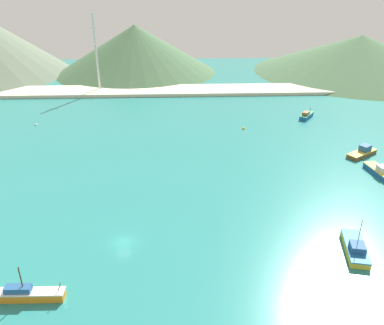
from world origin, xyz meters
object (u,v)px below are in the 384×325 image
fishing_boat_2 (355,248)px  radio_tower (96,53)px  fishing_boat_1 (27,294)px  buoy_1 (244,129)px  fishing_boat_3 (306,115)px  fishing_boat_4 (363,152)px  fishing_boat_0 (380,171)px  buoy_0 (36,125)px

fishing_boat_2 → radio_tower: size_ratio=0.33×
fishing_boat_1 → buoy_1: bearing=58.0°
fishing_boat_1 → fishing_boat_3: bearing=50.1°
buoy_1 → radio_tower: size_ratio=0.03×
buoy_1 → radio_tower: 70.85m
fishing_boat_1 → fishing_boat_4: 85.54m
fishing_boat_0 → buoy_1: size_ratio=10.16×
fishing_boat_2 → radio_tower: bearing=120.0°
fishing_boat_0 → fishing_boat_1: fishing_boat_1 is taller
radio_tower → fishing_boat_0: bearing=-44.4°
fishing_boat_3 → buoy_0: 87.65m
fishing_boat_0 → buoy_1: bearing=131.0°
fishing_boat_0 → fishing_boat_4: fishing_boat_4 is taller
fishing_boat_3 → radio_tower: size_ratio=0.25×
fishing_boat_2 → fishing_boat_4: 43.39m
fishing_boat_0 → fishing_boat_3: fishing_boat_3 is taller
fishing_boat_1 → buoy_0: fishing_boat_1 is taller
fishing_boat_2 → fishing_boat_1: bearing=-170.6°
fishing_boat_0 → radio_tower: size_ratio=0.30×
buoy_1 → fishing_boat_2: bearing=-81.0°
fishing_boat_3 → buoy_0: (-87.59, -3.33, -0.76)m
fishing_boat_1 → radio_tower: bearing=94.4°
fishing_boat_4 → buoy_1: bearing=143.5°
fishing_boat_2 → buoy_1: 60.73m
fishing_boat_4 → radio_tower: (-79.79, 66.73, 14.51)m
fishing_boat_4 → buoy_0: bearing=163.9°
buoy_0 → buoy_1: (65.13, -6.06, 0.01)m
radio_tower → fishing_boat_4: bearing=-39.9°
fishing_boat_0 → radio_tower: bearing=135.6°
fishing_boat_0 → radio_tower: 111.77m
buoy_1 → fishing_boat_4: bearing=-36.5°
fishing_boat_4 → buoy_1: size_ratio=10.67×
buoy_1 → fishing_boat_0: bearing=-49.0°
fishing_boat_2 → fishing_boat_4: (18.59, 39.21, 0.09)m
fishing_boat_3 → fishing_boat_1: bearing=-129.9°
fishing_boat_1 → radio_tower: size_ratio=0.35×
fishing_boat_3 → fishing_boat_4: fishing_boat_3 is taller
fishing_boat_2 → fishing_boat_3: 70.58m
fishing_boat_0 → buoy_0: 99.95m
fishing_boat_2 → radio_tower: radio_tower is taller
radio_tower → buoy_1: bearing=-41.6°
fishing_boat_1 → fishing_boat_2: fishing_boat_2 is taller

